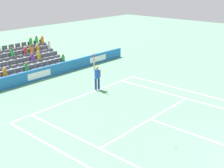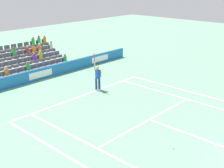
# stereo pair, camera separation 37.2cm
# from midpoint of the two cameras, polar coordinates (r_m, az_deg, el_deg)

# --- Properties ---
(line_baseline) EXTENTS (10.97, 0.10, 0.01)m
(line_baseline) POSITION_cam_midpoint_polar(r_m,az_deg,el_deg) (20.40, -6.04, -2.16)
(line_baseline) COLOR white
(line_baseline) RESTS_ON ground
(line_service) EXTENTS (8.23, 0.10, 0.01)m
(line_service) POSITION_cam_midpoint_polar(r_m,az_deg,el_deg) (17.07, 6.67, -6.64)
(line_service) COLOR white
(line_service) RESTS_ON ground
(line_centre_service) EXTENTS (0.10, 6.40, 0.01)m
(line_centre_service) POSITION_cam_midpoint_polar(r_m,az_deg,el_deg) (15.70, 16.39, -9.81)
(line_centre_service) COLOR white
(line_centre_service) RESTS_ON ground
(line_singles_sideline_left) EXTENTS (0.10, 11.89, 0.01)m
(line_singles_sideline_left) POSITION_cam_midpoint_polar(r_m,az_deg,el_deg) (14.00, -1.74, -12.77)
(line_singles_sideline_left) COLOR white
(line_singles_sideline_left) RESTS_ON ground
(line_singles_sideline_right) EXTENTS (0.10, 11.89, 0.01)m
(line_singles_sideline_right) POSITION_cam_midpoint_polar(r_m,az_deg,el_deg) (20.14, 14.50, -2.99)
(line_singles_sideline_right) COLOR white
(line_singles_sideline_right) RESTS_ON ground
(line_doubles_sideline_left) EXTENTS (0.10, 11.89, 0.01)m
(line_doubles_sideline_left) POSITION_cam_midpoint_polar(r_m,az_deg,el_deg) (13.21, -5.95, -15.08)
(line_doubles_sideline_left) COLOR white
(line_doubles_sideline_left) RESTS_ON ground
(line_doubles_sideline_right) EXTENTS (0.10, 11.89, 0.01)m
(line_doubles_sideline_right) POSITION_cam_midpoint_polar(r_m,az_deg,el_deg) (21.30, 16.21, -1.91)
(line_doubles_sideline_right) COLOR white
(line_doubles_sideline_right) RESTS_ON ground
(line_centre_mark) EXTENTS (0.10, 0.20, 0.01)m
(line_centre_mark) POSITION_cam_midpoint_polar(r_m,az_deg,el_deg) (20.33, -5.85, -2.23)
(line_centre_mark) COLOR white
(line_centre_mark) RESTS_ON ground
(sponsor_barrier) EXTENTS (19.57, 0.22, 0.91)m
(sponsor_barrier) POSITION_cam_midpoint_polar(r_m,az_deg,el_deg) (23.97, -14.18, 1.79)
(sponsor_barrier) COLOR #1E66AD
(sponsor_barrier) RESTS_ON ground
(tennis_player) EXTENTS (0.51, 0.43, 2.85)m
(tennis_player) POSITION_cam_midpoint_polar(r_m,az_deg,el_deg) (20.97, -3.36, 1.39)
(tennis_player) COLOR navy
(tennis_player) RESTS_ON ground
(stadium_stand) EXTENTS (7.44, 3.80, 2.62)m
(stadium_stand) POSITION_cam_midpoint_polar(r_m,az_deg,el_deg) (26.32, -17.87, 3.53)
(stadium_stand) COLOR gray
(stadium_stand) RESTS_ON ground
(loose_tennis_ball) EXTENTS (0.07, 0.07, 0.07)m
(loose_tennis_ball) POSITION_cam_midpoint_polar(r_m,az_deg,el_deg) (14.53, 11.27, -11.75)
(loose_tennis_ball) COLOR #D1E533
(loose_tennis_ball) RESTS_ON ground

